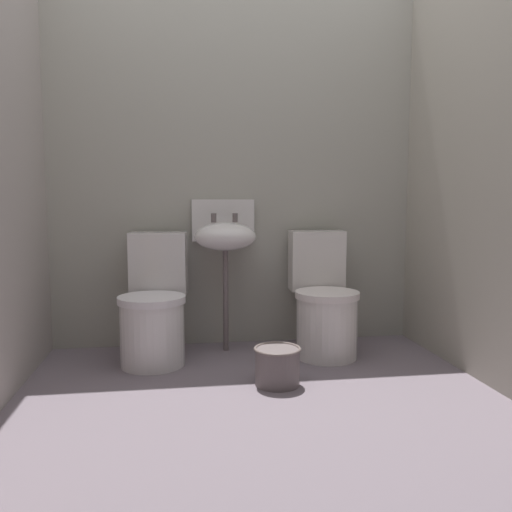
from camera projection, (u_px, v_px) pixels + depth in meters
ground_plane at (266, 420)px, 2.42m from camera, size 2.86×2.85×0.08m
wall_back at (235, 171)px, 3.55m from camera, size 2.86×0.10×2.36m
toilet_left at (154, 309)px, 3.16m from camera, size 0.44×0.63×0.78m
toilet_right at (324, 304)px, 3.32m from camera, size 0.41×0.60×0.78m
sink at (225, 236)px, 3.37m from camera, size 0.42×0.35×0.99m
bucket at (277, 365)px, 2.77m from camera, size 0.25×0.25×0.20m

